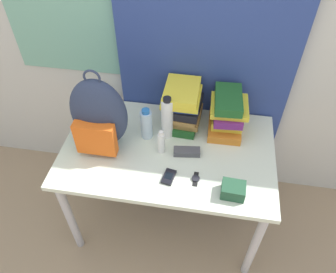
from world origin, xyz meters
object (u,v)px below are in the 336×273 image
at_px(backpack, 99,116).
at_px(wristwatch, 196,179).
at_px(book_stack_center, 227,113).
at_px(book_stack_left, 183,107).
at_px(camera_pouch, 233,190).
at_px(sunglasses_case, 187,152).
at_px(sunscreen_bottle, 161,143).
at_px(cell_phone, 169,177).
at_px(water_bottle, 146,124).
at_px(sports_bottle, 167,118).

height_order(backpack, wristwatch, backpack).
relative_size(backpack, book_stack_center, 1.71).
height_order(book_stack_left, wristwatch, book_stack_left).
xyz_separation_m(camera_pouch, wristwatch, (-0.19, 0.06, -0.03)).
relative_size(sunglasses_case, wristwatch, 1.66).
distance_m(sunscreen_bottle, cell_phone, 0.21).
relative_size(book_stack_center, camera_pouch, 2.39).
bearing_deg(book_stack_left, water_bottle, -143.62).
xyz_separation_m(book_stack_left, sunscreen_bottle, (-0.09, -0.25, -0.06)).
bearing_deg(wristwatch, sunscreen_bottle, 141.87).
relative_size(book_stack_left, sports_bottle, 0.97).
relative_size(backpack, sunglasses_case, 3.24).
distance_m(book_stack_center, water_bottle, 0.48).
distance_m(backpack, cell_phone, 0.50).
height_order(camera_pouch, wristwatch, camera_pouch).
bearing_deg(book_stack_left, sunglasses_case, -76.82).
bearing_deg(book_stack_center, sunscreen_bottle, -144.02).
height_order(book_stack_center, sunscreen_bottle, book_stack_center).
bearing_deg(sunscreen_bottle, backpack, 178.72).
distance_m(book_stack_left, cell_phone, 0.45).
relative_size(book_stack_left, book_stack_center, 0.94).
bearing_deg(camera_pouch, book_stack_left, 123.67).
height_order(book_stack_left, sunscreen_bottle, book_stack_left).
bearing_deg(water_bottle, book_stack_center, 17.84).
bearing_deg(book_stack_center, sunglasses_case, -129.10).
bearing_deg(cell_phone, camera_pouch, -8.49).
bearing_deg(camera_pouch, sunglasses_case, 138.28).
distance_m(sports_bottle, sunscreen_bottle, 0.15).
xyz_separation_m(book_stack_left, wristwatch, (0.13, -0.42, -0.13)).
bearing_deg(backpack, book_stack_center, 19.55).
relative_size(cell_phone, camera_pouch, 0.87).
xyz_separation_m(backpack, water_bottle, (0.24, 0.10, -0.12)).
height_order(backpack, sunglasses_case, backpack).
height_order(water_bottle, sports_bottle, sports_bottle).
height_order(book_stack_center, camera_pouch, book_stack_center).
distance_m(backpack, book_stack_center, 0.74).
bearing_deg(cell_phone, book_stack_left, 87.91).
bearing_deg(water_bottle, backpack, -157.28).
bearing_deg(sunglasses_case, sunscreen_bottle, -178.97).
bearing_deg(backpack, camera_pouch, -17.67).
height_order(cell_phone, wristwatch, cell_phone).
distance_m(camera_pouch, wristwatch, 0.21).
height_order(sports_bottle, sunscreen_bottle, sports_bottle).
xyz_separation_m(sunscreen_bottle, cell_phone, (0.07, -0.18, -0.06)).
distance_m(book_stack_center, cell_phone, 0.53).
distance_m(backpack, wristwatch, 0.62).
distance_m(book_stack_center, sports_bottle, 0.36).
bearing_deg(cell_phone, wristwatch, 5.29).
height_order(backpack, cell_phone, backpack).
height_order(book_stack_center, wristwatch, book_stack_center).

